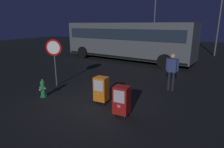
{
  "coord_description": "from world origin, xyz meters",
  "views": [
    {
      "loc": [
        3.67,
        -5.51,
        2.91
      ],
      "look_at": [
        0.3,
        1.2,
        0.9
      ],
      "focal_mm": 30.08,
      "sensor_mm": 36.0,
      "label": 1
    }
  ],
  "objects_px": {
    "street_light_near_left": "(155,13)",
    "street_light_near_right": "(221,5)",
    "pedestrian": "(172,70)",
    "stop_sign": "(54,53)",
    "newspaper_box_secondary": "(122,100)",
    "bus_near": "(127,39)",
    "fire_hydrant": "(43,89)",
    "newspaper_box_primary": "(101,89)"
  },
  "relations": [
    {
      "from": "stop_sign",
      "to": "street_light_near_left",
      "type": "height_order",
      "value": "street_light_near_left"
    },
    {
      "from": "bus_near",
      "to": "street_light_near_right",
      "type": "height_order",
      "value": "street_light_near_right"
    },
    {
      "from": "pedestrian",
      "to": "street_light_near_right",
      "type": "distance_m",
      "value": 12.3
    },
    {
      "from": "pedestrian",
      "to": "street_light_near_right",
      "type": "xyz_separation_m",
      "value": [
        2.01,
        11.59,
        3.57
      ]
    },
    {
      "from": "street_light_near_left",
      "to": "stop_sign",
      "type": "bearing_deg",
      "value": -93.73
    },
    {
      "from": "newspaper_box_secondary",
      "to": "stop_sign",
      "type": "bearing_deg",
      "value": 160.34
    },
    {
      "from": "newspaper_box_secondary",
      "to": "street_light_near_left",
      "type": "bearing_deg",
      "value": 101.2
    },
    {
      "from": "newspaper_box_secondary",
      "to": "bus_near",
      "type": "height_order",
      "value": "bus_near"
    },
    {
      "from": "stop_sign",
      "to": "newspaper_box_secondary",
      "type": "bearing_deg",
      "value": -19.66
    },
    {
      "from": "fire_hydrant",
      "to": "street_light_near_right",
      "type": "height_order",
      "value": "street_light_near_right"
    },
    {
      "from": "fire_hydrant",
      "to": "newspaper_box_secondary",
      "type": "xyz_separation_m",
      "value": [
        3.56,
        -0.11,
        0.22
      ]
    },
    {
      "from": "newspaper_box_primary",
      "to": "bus_near",
      "type": "bearing_deg",
      "value": 106.39
    },
    {
      "from": "bus_near",
      "to": "pedestrian",
      "type": "bearing_deg",
      "value": -43.84
    },
    {
      "from": "pedestrian",
      "to": "street_light_near_right",
      "type": "relative_size",
      "value": 0.21
    },
    {
      "from": "newspaper_box_primary",
      "to": "stop_sign",
      "type": "relative_size",
      "value": 0.46
    },
    {
      "from": "stop_sign",
      "to": "street_light_near_right",
      "type": "bearing_deg",
      "value": 62.12
    },
    {
      "from": "fire_hydrant",
      "to": "newspaper_box_primary",
      "type": "xyz_separation_m",
      "value": [
        2.46,
        0.51,
        0.22
      ]
    },
    {
      "from": "fire_hydrant",
      "to": "bus_near",
      "type": "relative_size",
      "value": 0.07
    },
    {
      "from": "fire_hydrant",
      "to": "newspaper_box_secondary",
      "type": "bearing_deg",
      "value": -1.84
    },
    {
      "from": "bus_near",
      "to": "street_light_near_right",
      "type": "distance_m",
      "value": 9.18
    },
    {
      "from": "newspaper_box_primary",
      "to": "pedestrian",
      "type": "height_order",
      "value": "pedestrian"
    },
    {
      "from": "fire_hydrant",
      "to": "newspaper_box_primary",
      "type": "height_order",
      "value": "newspaper_box_primary"
    },
    {
      "from": "fire_hydrant",
      "to": "stop_sign",
      "type": "relative_size",
      "value": 0.33
    },
    {
      "from": "street_light_near_left",
      "to": "street_light_near_right",
      "type": "bearing_deg",
      "value": -9.95
    },
    {
      "from": "pedestrian",
      "to": "bus_near",
      "type": "height_order",
      "value": "bus_near"
    },
    {
      "from": "street_light_near_right",
      "to": "fire_hydrant",
      "type": "bearing_deg",
      "value": -113.93
    },
    {
      "from": "pedestrian",
      "to": "bus_near",
      "type": "bearing_deg",
      "value": 128.05
    },
    {
      "from": "stop_sign",
      "to": "bus_near",
      "type": "bearing_deg",
      "value": 86.26
    },
    {
      "from": "fire_hydrant",
      "to": "street_light_near_left",
      "type": "bearing_deg",
      "value": 88.54
    },
    {
      "from": "newspaper_box_secondary",
      "to": "street_light_near_left",
      "type": "height_order",
      "value": "street_light_near_left"
    },
    {
      "from": "newspaper_box_primary",
      "to": "street_light_near_right",
      "type": "relative_size",
      "value": 0.13
    },
    {
      "from": "newspaper_box_primary",
      "to": "street_light_near_right",
      "type": "height_order",
      "value": "street_light_near_right"
    },
    {
      "from": "pedestrian",
      "to": "street_light_near_right",
      "type": "height_order",
      "value": "street_light_near_right"
    },
    {
      "from": "newspaper_box_primary",
      "to": "newspaper_box_secondary",
      "type": "distance_m",
      "value": 1.26
    },
    {
      "from": "newspaper_box_primary",
      "to": "newspaper_box_secondary",
      "type": "bearing_deg",
      "value": -29.47
    },
    {
      "from": "fire_hydrant",
      "to": "bus_near",
      "type": "height_order",
      "value": "bus_near"
    },
    {
      "from": "stop_sign",
      "to": "pedestrian",
      "type": "relative_size",
      "value": 1.34
    },
    {
      "from": "newspaper_box_secondary",
      "to": "bus_near",
      "type": "distance_m",
      "value": 9.87
    },
    {
      "from": "newspaper_box_secondary",
      "to": "street_light_near_right",
      "type": "height_order",
      "value": "street_light_near_right"
    },
    {
      "from": "newspaper_box_primary",
      "to": "street_light_near_left",
      "type": "height_order",
      "value": "street_light_near_left"
    },
    {
      "from": "newspaper_box_secondary",
      "to": "bus_near",
      "type": "relative_size",
      "value": 0.09
    },
    {
      "from": "bus_near",
      "to": "street_light_near_left",
      "type": "distance_m",
      "value": 7.22
    }
  ]
}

